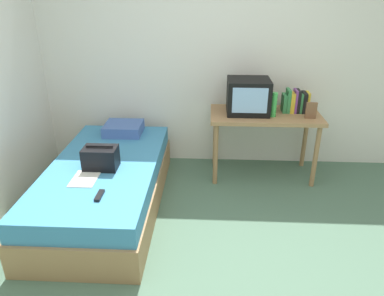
{
  "coord_description": "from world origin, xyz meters",
  "views": [
    {
      "loc": [
        -0.03,
        -2.11,
        1.98
      ],
      "look_at": [
        -0.2,
        1.03,
        0.56
      ],
      "focal_mm": 33.94,
      "sensor_mm": 36.0,
      "label": 1
    }
  ],
  "objects_px": {
    "tv": "(248,96)",
    "pillow": "(124,128)",
    "remote_silver": "(96,154)",
    "book_row": "(295,102)",
    "desk": "(265,121)",
    "handbag": "(101,158)",
    "water_bottle": "(274,105)",
    "remote_dark": "(99,195)",
    "magazine": "(85,179)",
    "picture_frame": "(311,110)",
    "bed": "(106,186)"
  },
  "relations": [
    {
      "from": "tv",
      "to": "pillow",
      "type": "bearing_deg",
      "value": -179.34
    },
    {
      "from": "remote_silver",
      "to": "book_row",
      "type": "bearing_deg",
      "value": 18.16
    },
    {
      "from": "desk",
      "to": "book_row",
      "type": "relative_size",
      "value": 4.22
    },
    {
      "from": "pillow",
      "to": "handbag",
      "type": "relative_size",
      "value": 1.35
    },
    {
      "from": "desk",
      "to": "remote_silver",
      "type": "distance_m",
      "value": 1.79
    },
    {
      "from": "water_bottle",
      "to": "handbag",
      "type": "height_order",
      "value": "water_bottle"
    },
    {
      "from": "desk",
      "to": "handbag",
      "type": "bearing_deg",
      "value": -151.75
    },
    {
      "from": "pillow",
      "to": "handbag",
      "type": "bearing_deg",
      "value": -91.0
    },
    {
      "from": "remote_dark",
      "to": "pillow",
      "type": "bearing_deg",
      "value": 94.47
    },
    {
      "from": "tv",
      "to": "magazine",
      "type": "height_order",
      "value": "tv"
    },
    {
      "from": "picture_frame",
      "to": "book_row",
      "type": "bearing_deg",
      "value": 119.46
    },
    {
      "from": "bed",
      "to": "magazine",
      "type": "height_order",
      "value": "magazine"
    },
    {
      "from": "desk",
      "to": "remote_silver",
      "type": "xyz_separation_m",
      "value": [
        -1.68,
        -0.58,
        -0.16
      ]
    },
    {
      "from": "book_row",
      "to": "magazine",
      "type": "distance_m",
      "value": 2.29
    },
    {
      "from": "tv",
      "to": "water_bottle",
      "type": "relative_size",
      "value": 1.72
    },
    {
      "from": "magazine",
      "to": "remote_dark",
      "type": "bearing_deg",
      "value": -52.77
    },
    {
      "from": "remote_silver",
      "to": "handbag",
      "type": "bearing_deg",
      "value": -63.56
    },
    {
      "from": "magazine",
      "to": "remote_silver",
      "type": "distance_m",
      "value": 0.47
    },
    {
      "from": "desk",
      "to": "magazine",
      "type": "bearing_deg",
      "value": -147.43
    },
    {
      "from": "pillow",
      "to": "remote_dark",
      "type": "bearing_deg",
      "value": -85.53
    },
    {
      "from": "magazine",
      "to": "remote_silver",
      "type": "bearing_deg",
      "value": 94.95
    },
    {
      "from": "water_bottle",
      "to": "handbag",
      "type": "xyz_separation_m",
      "value": [
        -1.62,
        -0.74,
        -0.29
      ]
    },
    {
      "from": "desk",
      "to": "picture_frame",
      "type": "relative_size",
      "value": 6.88
    },
    {
      "from": "desk",
      "to": "tv",
      "type": "height_order",
      "value": "tv"
    },
    {
      "from": "desk",
      "to": "remote_dark",
      "type": "height_order",
      "value": "desk"
    },
    {
      "from": "water_bottle",
      "to": "remote_silver",
      "type": "height_order",
      "value": "water_bottle"
    },
    {
      "from": "bed",
      "to": "picture_frame",
      "type": "xyz_separation_m",
      "value": [
        2.0,
        0.61,
        0.58
      ]
    },
    {
      "from": "remote_dark",
      "to": "remote_silver",
      "type": "height_order",
      "value": "same"
    },
    {
      "from": "bed",
      "to": "remote_dark",
      "type": "bearing_deg",
      "value": -77.56
    },
    {
      "from": "picture_frame",
      "to": "pillow",
      "type": "relative_size",
      "value": 0.42
    },
    {
      "from": "picture_frame",
      "to": "magazine",
      "type": "height_order",
      "value": "picture_frame"
    },
    {
      "from": "bed",
      "to": "handbag",
      "type": "distance_m",
      "value": 0.35
    },
    {
      "from": "magazine",
      "to": "desk",
      "type": "bearing_deg",
      "value": 32.57
    },
    {
      "from": "water_bottle",
      "to": "magazine",
      "type": "bearing_deg",
      "value": -150.86
    },
    {
      "from": "water_bottle",
      "to": "book_row",
      "type": "bearing_deg",
      "value": 34.16
    },
    {
      "from": "tv",
      "to": "pillow",
      "type": "height_order",
      "value": "tv"
    },
    {
      "from": "book_row",
      "to": "picture_frame",
      "type": "distance_m",
      "value": 0.24
    },
    {
      "from": "bed",
      "to": "remote_dark",
      "type": "relative_size",
      "value": 12.82
    },
    {
      "from": "pillow",
      "to": "magazine",
      "type": "xyz_separation_m",
      "value": [
        -0.1,
        -1.05,
        -0.05
      ]
    },
    {
      "from": "desk",
      "to": "magazine",
      "type": "distance_m",
      "value": 1.95
    },
    {
      "from": "water_bottle",
      "to": "magazine",
      "type": "distance_m",
      "value": 1.99
    },
    {
      "from": "bed",
      "to": "tv",
      "type": "bearing_deg",
      "value": 29.04
    },
    {
      "from": "water_bottle",
      "to": "picture_frame",
      "type": "distance_m",
      "value": 0.38
    },
    {
      "from": "water_bottle",
      "to": "pillow",
      "type": "bearing_deg",
      "value": 176.46
    },
    {
      "from": "bed",
      "to": "remote_silver",
      "type": "relative_size",
      "value": 13.89
    },
    {
      "from": "magazine",
      "to": "bed",
      "type": "bearing_deg",
      "value": 75.65
    },
    {
      "from": "desk",
      "to": "picture_frame",
      "type": "distance_m",
      "value": 0.49
    },
    {
      "from": "bed",
      "to": "desk",
      "type": "height_order",
      "value": "desk"
    },
    {
      "from": "water_bottle",
      "to": "remote_dark",
      "type": "bearing_deg",
      "value": -140.92
    },
    {
      "from": "bed",
      "to": "handbag",
      "type": "xyz_separation_m",
      "value": [
        0.01,
        -0.09,
        0.34
      ]
    }
  ]
}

